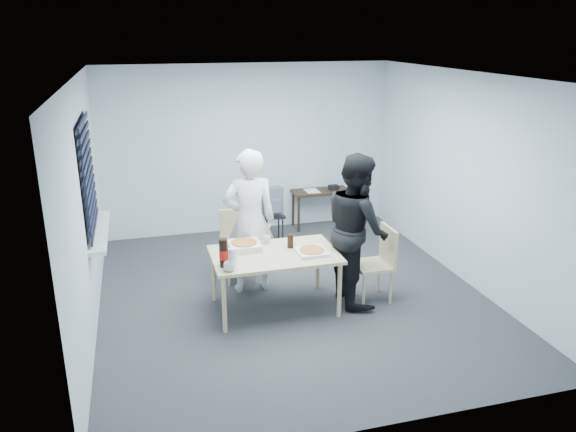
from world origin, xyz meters
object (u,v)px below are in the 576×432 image
object	(u,v)px
side_table	(321,195)
dining_table	(275,258)
soda_bottle	(224,253)
backpack	(273,202)
mug_a	(230,267)
stool	(273,221)
chair_far	(238,239)
person_white	(250,221)
chair_right	(380,258)
person_black	(357,229)
mug_b	(267,239)

from	to	relation	value
side_table	dining_table	bearing A→B (deg)	-118.83
side_table	soda_bottle	world-z (taller)	soda_bottle
backpack	soda_bottle	size ratio (longest dim) A/B	1.34
mug_a	soda_bottle	xyz separation A→B (m)	(-0.04, 0.13, 0.10)
stool	soda_bottle	xyz separation A→B (m)	(-1.09, -2.27, 0.49)
chair_far	person_white	xyz separation A→B (m)	(0.08, -0.42, 0.37)
chair_right	soda_bottle	bearing A→B (deg)	-175.57
backpack	mug_a	distance (m)	2.62
soda_bottle	person_black	bearing A→B (deg)	7.43
chair_right	backpack	size ratio (longest dim) A/B	2.16
chair_far	stool	distance (m)	1.30
dining_table	mug_a	bearing A→B (deg)	-148.63
chair_right	person_white	xyz separation A→B (m)	(-1.42, 0.65, 0.37)
mug_b	chair_far	bearing A→B (deg)	108.76
chair_far	person_black	xyz separation A→B (m)	(1.22, -1.00, 0.37)
chair_far	soda_bottle	bearing A→B (deg)	-106.79
mug_a	mug_b	distance (m)	0.87
stool	mug_b	bearing A→B (deg)	-106.10
soda_bottle	person_white	bearing A→B (deg)	60.74
side_table	stool	xyz separation A→B (m)	(-0.93, -0.51, -0.19)
chair_right	backpack	bearing A→B (deg)	109.99
chair_far	mug_a	xyz separation A→B (m)	(-0.33, -1.34, 0.22)
dining_table	backpack	bearing A→B (deg)	76.61
side_table	mug_b	world-z (taller)	mug_b
person_black	stool	bearing A→B (deg)	13.35
chair_far	stool	bearing A→B (deg)	55.69
dining_table	soda_bottle	bearing A→B (deg)	-160.60
side_table	stool	size ratio (longest dim) A/B	2.04
mug_b	stool	bearing A→B (deg)	73.90
side_table	soda_bottle	distance (m)	3.45
person_white	side_table	bearing A→B (deg)	-128.35
chair_right	person_black	size ratio (longest dim) A/B	0.50
person_white	mug_a	distance (m)	1.02
dining_table	soda_bottle	xyz separation A→B (m)	(-0.60, -0.21, 0.21)
dining_table	stool	size ratio (longest dim) A/B	3.13
mug_a	mug_b	bearing A→B (deg)	50.58
mug_a	chair_far	bearing A→B (deg)	76.27
stool	soda_bottle	world-z (taller)	soda_bottle
mug_b	side_table	bearing A→B (deg)	57.51
person_white	side_table	distance (m)	2.56
dining_table	soda_bottle	size ratio (longest dim) A/B	4.57
dining_table	soda_bottle	distance (m)	0.67
dining_table	mug_b	xyz separation A→B (m)	(-0.01, 0.33, 0.11)
mug_a	person_white	bearing A→B (deg)	66.25
chair_far	person_white	size ratio (longest dim) A/B	0.50
chair_right	side_table	size ratio (longest dim) A/B	0.97
chair_right	mug_b	size ratio (longest dim) A/B	8.90
person_white	mug_b	bearing A→B (deg)	120.27
chair_far	mug_b	xyz separation A→B (m)	(0.23, -0.67, 0.22)
chair_right	person_white	bearing A→B (deg)	155.40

